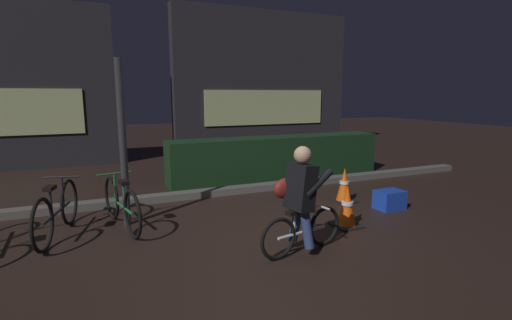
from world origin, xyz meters
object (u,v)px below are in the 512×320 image
parked_bike_center_left (121,204)px  traffic_cone_near (347,207)px  cyclist (300,200)px  blue_crate (390,200)px  parked_bike_left_mid (57,211)px  traffic_cone_far (344,185)px  street_post (123,144)px

parked_bike_center_left → traffic_cone_near: size_ratio=2.66×
traffic_cone_near → cyclist: bearing=-155.1°
traffic_cone_near → blue_crate: size_ratio=1.33×
parked_bike_left_mid → traffic_cone_near: bearing=-93.7°
traffic_cone_far → blue_crate: traffic_cone_far is taller
parked_bike_left_mid → parked_bike_center_left: 0.78m
parked_bike_left_mid → cyclist: bearing=-108.3°
traffic_cone_near → cyclist: (-1.04, -0.48, 0.35)m
street_post → traffic_cone_far: 3.61m
parked_bike_center_left → traffic_cone_near: (2.86, -1.19, -0.05)m
parked_bike_left_mid → traffic_cone_near: (3.63, -1.17, -0.06)m
street_post → traffic_cone_near: (2.78, -1.30, -0.86)m
parked_bike_left_mid → parked_bike_center_left: (0.78, 0.02, -0.00)m
traffic_cone_near → parked_bike_center_left: bearing=157.4°
street_post → traffic_cone_near: 3.19m
street_post → traffic_cone_far: size_ratio=3.90×
cyclist → parked_bike_center_left: bearing=126.3°
blue_crate → cyclist: (-2.17, -0.88, 0.48)m
street_post → traffic_cone_near: bearing=-25.1°
parked_bike_center_left → blue_crate: parked_bike_center_left is taller
street_post → traffic_cone_near: street_post is taller
parked_bike_left_mid → blue_crate: size_ratio=3.57×
cyclist → blue_crate: bearing=10.9°
traffic_cone_far → cyclist: cyclist is taller
parked_bike_center_left → traffic_cone_far: 3.58m
parked_bike_left_mid → parked_bike_center_left: bearing=-74.6°
traffic_cone_near → cyclist: cyclist is taller
street_post → parked_bike_left_mid: street_post is taller
traffic_cone_far → blue_crate: size_ratio=1.33×
street_post → parked_bike_left_mid: size_ratio=1.46×
parked_bike_center_left → blue_crate: size_ratio=3.53×
cyclist → traffic_cone_near: bearing=13.7°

